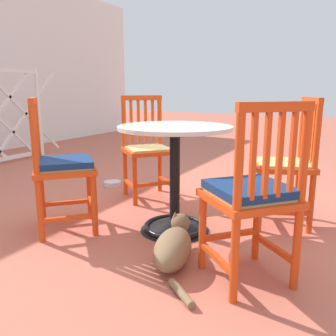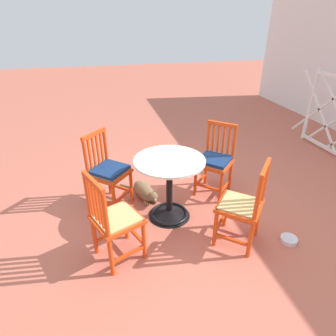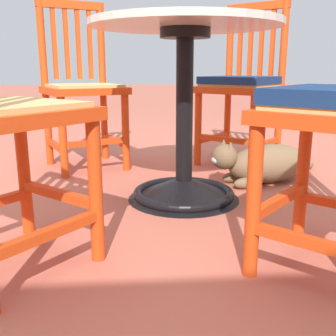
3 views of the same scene
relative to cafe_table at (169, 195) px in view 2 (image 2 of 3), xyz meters
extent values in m
plane|color=#BC604C|center=(0.11, 0.10, -0.28)|extent=(24.00, 24.00, 0.00)
cylinder|color=white|center=(-1.67, 3.06, 0.35)|extent=(0.06, 0.06, 1.27)
cube|color=white|center=(-1.44, 3.06, 0.35)|extent=(1.15, 0.02, 1.15)
cube|color=white|center=(-1.44, 3.06, 0.35)|extent=(1.15, 0.02, 1.15)
cone|color=black|center=(0.00, 0.00, -0.23)|extent=(0.48, 0.48, 0.10)
torus|color=black|center=(0.00, 0.00, -0.26)|extent=(0.44, 0.44, 0.04)
cylinder|color=black|center=(0.00, 0.00, 0.09)|extent=(0.07, 0.07, 0.66)
cylinder|color=black|center=(0.00, 0.00, 0.40)|extent=(0.20, 0.20, 0.04)
cylinder|color=silver|center=(0.00, 0.00, 0.43)|extent=(0.76, 0.76, 0.02)
cylinder|color=#D64214|center=(0.58, 0.32, -0.06)|extent=(0.04, 0.04, 0.45)
cylinder|color=#D64214|center=(0.32, 0.54, -0.06)|extent=(0.04, 0.04, 0.45)
cylinder|color=#D64214|center=(0.80, 0.57, 0.17)|extent=(0.04, 0.04, 0.91)
cylinder|color=#D64214|center=(0.55, 0.80, 0.17)|extent=(0.04, 0.04, 0.91)
cube|color=#D64214|center=(0.69, 0.45, -0.14)|extent=(0.25, 0.27, 0.03)
cube|color=#D64214|center=(0.43, 0.67, -0.14)|extent=(0.25, 0.27, 0.03)
cube|color=#D64214|center=(0.45, 0.43, -0.11)|extent=(0.27, 0.25, 0.03)
cube|color=#D64214|center=(0.56, 0.56, 0.15)|extent=(0.56, 0.56, 0.04)
cube|color=tan|center=(0.56, 0.56, 0.17)|extent=(0.49, 0.49, 0.02)
cube|color=#D64214|center=(0.75, 0.62, 0.40)|extent=(0.03, 0.03, 0.39)
cube|color=#D64214|center=(0.70, 0.66, 0.40)|extent=(0.03, 0.03, 0.39)
cube|color=#D64214|center=(0.65, 0.71, 0.40)|extent=(0.03, 0.03, 0.39)
cube|color=#D64214|center=(0.60, 0.75, 0.40)|extent=(0.03, 0.03, 0.39)
cube|color=#D64214|center=(0.67, 0.69, 0.61)|extent=(0.31, 0.27, 0.04)
cylinder|color=#D64214|center=(-0.10, 0.67, -0.06)|extent=(0.04, 0.04, 0.45)
cylinder|color=#D64214|center=(-0.34, 0.43, -0.06)|extent=(0.04, 0.04, 0.45)
cylinder|color=#D64214|center=(-0.34, 0.91, 0.17)|extent=(0.04, 0.04, 0.91)
cylinder|color=#D64214|center=(-0.58, 0.66, 0.17)|extent=(0.04, 0.04, 0.91)
cube|color=#D64214|center=(-0.22, 0.79, -0.14)|extent=(0.26, 0.26, 0.03)
cube|color=#D64214|center=(-0.46, 0.55, -0.14)|extent=(0.26, 0.26, 0.03)
cube|color=#D64214|center=(-0.22, 0.55, -0.11)|extent=(0.26, 0.26, 0.03)
cube|color=#D64214|center=(-0.34, 0.67, 0.15)|extent=(0.57, 0.57, 0.04)
cube|color=tan|center=(-0.34, 0.67, 0.17)|extent=(0.49, 0.49, 0.02)
cube|color=#D64214|center=(-0.39, 0.86, 0.40)|extent=(0.03, 0.03, 0.39)
cube|color=#D64214|center=(-0.44, 0.81, 0.40)|extent=(0.03, 0.03, 0.39)
cube|color=#D64214|center=(-0.49, 0.76, 0.40)|extent=(0.03, 0.03, 0.39)
cube|color=#D64214|center=(-0.53, 0.71, 0.40)|extent=(0.03, 0.03, 0.39)
cube|color=#D64214|center=(-0.46, 0.79, 0.61)|extent=(0.29, 0.29, 0.04)
cube|color=navy|center=(-0.34, 0.67, 0.20)|extent=(0.51, 0.51, 0.04)
cylinder|color=#D64214|center=(-0.41, -0.38, -0.06)|extent=(0.04, 0.04, 0.45)
cylinder|color=#D64214|center=(-0.16, -0.61, -0.06)|extent=(0.04, 0.04, 0.45)
cylinder|color=#D64214|center=(-0.64, -0.63, 0.17)|extent=(0.04, 0.04, 0.91)
cylinder|color=#D64214|center=(-0.39, -0.86, 0.17)|extent=(0.04, 0.04, 0.91)
cube|color=#D64214|center=(-0.52, -0.50, -0.14)|extent=(0.25, 0.27, 0.03)
cube|color=#D64214|center=(-0.27, -0.73, -0.14)|extent=(0.25, 0.27, 0.03)
cube|color=#D64214|center=(-0.28, -0.49, -0.11)|extent=(0.27, 0.25, 0.03)
cube|color=#D64214|center=(-0.40, -0.62, 0.15)|extent=(0.56, 0.56, 0.04)
cube|color=tan|center=(-0.40, -0.62, 0.17)|extent=(0.49, 0.49, 0.02)
cube|color=#D64214|center=(-0.59, -0.68, 0.40)|extent=(0.03, 0.03, 0.39)
cube|color=#D64214|center=(-0.54, -0.72, 0.40)|extent=(0.03, 0.03, 0.39)
cube|color=#D64214|center=(-0.49, -0.77, 0.40)|extent=(0.03, 0.03, 0.39)
cube|color=#D64214|center=(-0.44, -0.81, 0.40)|extent=(0.03, 0.03, 0.39)
cube|color=#D64214|center=(-0.51, -0.74, 0.61)|extent=(0.30, 0.28, 0.04)
cube|color=navy|center=(-0.40, -0.62, 0.20)|extent=(0.51, 0.51, 0.04)
cylinder|color=#D64214|center=(0.25, -0.52, -0.06)|extent=(0.04, 0.04, 0.45)
cylinder|color=#D64214|center=(0.57, -0.39, -0.06)|extent=(0.04, 0.04, 0.45)
cylinder|color=#D64214|center=(0.39, -0.84, 0.17)|extent=(0.04, 0.04, 0.91)
cylinder|color=#D64214|center=(0.70, -0.70, 0.17)|extent=(0.04, 0.04, 0.91)
cube|color=#D64214|center=(0.32, -0.68, -0.14)|extent=(0.16, 0.32, 0.03)
cube|color=#D64214|center=(0.63, -0.54, -0.14)|extent=(0.16, 0.32, 0.03)
cube|color=#D64214|center=(0.41, -0.46, -0.11)|extent=(0.32, 0.16, 0.03)
cube|color=#D64214|center=(0.48, -0.61, 0.15)|extent=(0.53, 0.53, 0.04)
cube|color=tan|center=(0.48, -0.61, 0.17)|extent=(0.46, 0.46, 0.02)
cube|color=#D64214|center=(0.45, -0.81, 0.40)|extent=(0.03, 0.03, 0.39)
cube|color=#D64214|center=(0.51, -0.78, 0.40)|extent=(0.03, 0.03, 0.39)
cube|color=#D64214|center=(0.58, -0.75, 0.40)|extent=(0.03, 0.03, 0.39)
cube|color=#D64214|center=(0.64, -0.73, 0.40)|extent=(0.03, 0.03, 0.39)
cube|color=#D64214|center=(0.54, -0.77, 0.61)|extent=(0.36, 0.18, 0.04)
ellipsoid|color=brown|center=(-0.45, -0.22, -0.19)|extent=(0.48, 0.32, 0.19)
ellipsoid|color=silver|center=(-0.35, -0.19, -0.20)|extent=(0.22, 0.20, 0.14)
sphere|color=brown|center=(-0.21, -0.15, -0.13)|extent=(0.12, 0.12, 0.12)
ellipsoid|color=silver|center=(-0.17, -0.14, -0.15)|extent=(0.06, 0.06, 0.04)
cone|color=brown|center=(-0.23, -0.12, -0.08)|extent=(0.04, 0.04, 0.04)
cone|color=brown|center=(-0.21, -0.18, -0.08)|extent=(0.04, 0.04, 0.04)
ellipsoid|color=brown|center=(-0.31, -0.12, -0.26)|extent=(0.13, 0.09, 0.05)
ellipsoid|color=brown|center=(-0.27, -0.22, -0.26)|extent=(0.13, 0.09, 0.05)
cylinder|color=brown|center=(-0.72, -0.40, -0.26)|extent=(0.17, 0.20, 0.04)
cylinder|color=silver|center=(0.72, 1.08, -0.26)|extent=(0.17, 0.17, 0.05)
camera|label=1|loc=(-2.06, -1.06, 0.68)|focal=37.60mm
camera|label=2|loc=(2.53, -0.65, 1.75)|focal=29.94mm
camera|label=3|loc=(0.21, 1.65, 0.27)|focal=43.04mm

